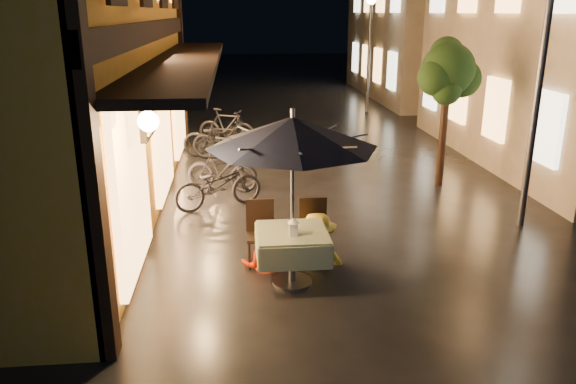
{
  "coord_description": "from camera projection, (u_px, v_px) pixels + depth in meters",
  "views": [
    {
      "loc": [
        -2.02,
        -6.91,
        3.63
      ],
      "look_at": [
        -1.29,
        0.76,
        1.15
      ],
      "focal_mm": 35.0,
      "sensor_mm": 36.0,
      "label": 1
    }
  ],
  "objects": [
    {
      "name": "cafe_table",
      "position": [
        292.0,
        244.0,
        7.7
      ],
      "size": [
        0.99,
        0.99,
        0.78
      ],
      "color": "#59595E",
      "rests_on": "ground"
    },
    {
      "name": "bicycle_1",
      "position": [
        222.0,
        170.0,
        11.78
      ],
      "size": [
        1.6,
        0.9,
        0.93
      ],
      "primitive_type": "imported",
      "rotation": [
        0.0,
        0.0,
        1.25
      ],
      "color": "black",
      "rests_on": "ground"
    },
    {
      "name": "patio_umbrella",
      "position": [
        292.0,
        133.0,
        7.22
      ],
      "size": [
        2.27,
        2.27,
        2.46
      ],
      "color": "#59595E",
      "rests_on": "ground"
    },
    {
      "name": "ground",
      "position": [
        385.0,
        284.0,
        7.85
      ],
      "size": [
        90.0,
        90.0,
        0.0
      ],
      "primitive_type": "plane",
      "color": "black",
      "rests_on": "ground"
    },
    {
      "name": "person_yellow",
      "position": [
        317.0,
        215.0,
        8.24
      ],
      "size": [
        1.03,
        0.61,
        1.56
      ],
      "primitive_type": "imported",
      "rotation": [
        0.0,
        0.0,
        3.11
      ],
      "color": "yellow",
      "rests_on": "ground"
    },
    {
      "name": "west_building",
      "position": [
        23.0,
        7.0,
        9.98
      ],
      "size": [
        5.9,
        11.4,
        7.4
      ],
      "color": "gold",
      "rests_on": "ground"
    },
    {
      "name": "bicycle_0",
      "position": [
        218.0,
        185.0,
        10.76
      ],
      "size": [
        1.87,
        1.25,
        0.93
      ],
      "primitive_type": "imported",
      "rotation": [
        0.0,
        0.0,
        1.97
      ],
      "color": "black",
      "rests_on": "ground"
    },
    {
      "name": "east_building_far",
      "position": [
        450.0,
        11.0,
        24.46
      ],
      "size": [
        7.3,
        10.3,
        7.3
      ],
      "color": "#B8AC91",
      "rests_on": "ground"
    },
    {
      "name": "bicycle_4",
      "position": [
        219.0,
        138.0,
        14.61
      ],
      "size": [
        1.95,
        0.92,
        0.98
      ],
      "primitive_type": "imported",
      "rotation": [
        0.0,
        0.0,
        1.42
      ],
      "color": "black",
      "rests_on": "ground"
    },
    {
      "name": "bicycle_3",
      "position": [
        222.0,
        141.0,
        14.26
      ],
      "size": [
        1.72,
        1.06,
        1.0
      ],
      "primitive_type": "imported",
      "rotation": [
        0.0,
        0.0,
        1.19
      ],
      "color": "black",
      "rests_on": "ground"
    },
    {
      "name": "person_orange",
      "position": [
        263.0,
        223.0,
        8.18
      ],
      "size": [
        0.69,
        0.54,
        1.38
      ],
      "primitive_type": "imported",
      "rotation": [
        0.0,
        0.0,
        3.11
      ],
      "color": "red",
      "rests_on": "ground"
    },
    {
      "name": "streetlamp_far",
      "position": [
        370.0,
        32.0,
        20.49
      ],
      "size": [
        0.36,
        0.36,
        4.23
      ],
      "color": "#59595E",
      "rests_on": "ground"
    },
    {
      "name": "cafe_chair_left",
      "position": [
        261.0,
        229.0,
        8.38
      ],
      "size": [
        0.42,
        0.42,
        0.97
      ],
      "color": "black",
      "rests_on": "ground"
    },
    {
      "name": "bicycle_2",
      "position": [
        223.0,
        168.0,
        12.18
      ],
      "size": [
        1.61,
        0.89,
        0.8
      ],
      "primitive_type": "imported",
      "rotation": [
        0.0,
        0.0,
        1.32
      ],
      "color": "black",
      "rests_on": "ground"
    },
    {
      "name": "bicycle_5",
      "position": [
        227.0,
        127.0,
        15.91
      ],
      "size": [
        1.78,
        1.13,
        1.04
      ],
      "primitive_type": "imported",
      "rotation": [
        0.0,
        0.0,
        1.16
      ],
      "color": "black",
      "rests_on": "ground"
    },
    {
      "name": "table_lantern",
      "position": [
        293.0,
        226.0,
        7.46
      ],
      "size": [
        0.16,
        0.16,
        0.25
      ],
      "color": "white",
      "rests_on": "cafe_table"
    },
    {
      "name": "cafe_chair_right",
      "position": [
        314.0,
        227.0,
        8.45
      ],
      "size": [
        0.42,
        0.42,
        0.97
      ],
      "color": "black",
      "rests_on": "ground"
    },
    {
      "name": "streetlamp_near",
      "position": [
        543.0,
        58.0,
        9.12
      ],
      "size": [
        0.36,
        0.36,
        4.23
      ],
      "color": "#59595E",
      "rests_on": "ground"
    },
    {
      "name": "street_tree",
      "position": [
        449.0,
        73.0,
        11.6
      ],
      "size": [
        1.43,
        1.2,
        3.15
      ],
      "color": "black",
      "rests_on": "ground"
    }
  ]
}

